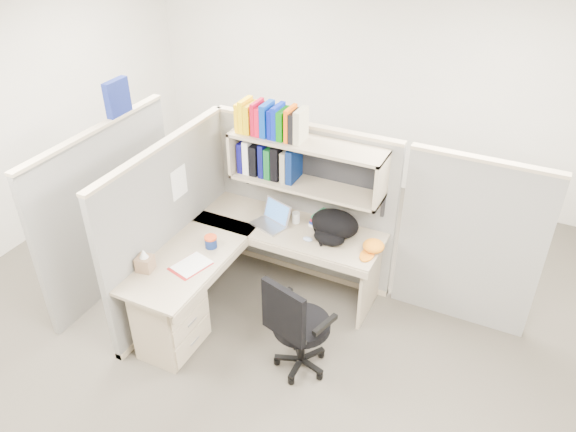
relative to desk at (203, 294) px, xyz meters
The scene contains 14 objects.
ground 0.66m from the desk, 35.01° to the left, with size 6.00×6.00×0.00m, color #353029.
room_shell 1.28m from the desk, 35.01° to the left, with size 6.00×6.00×6.00m.
cubicle 0.88m from the desk, 86.86° to the left, with size 3.79×1.84×1.95m.
desk is the anchor object (origin of this frame).
laptop 0.92m from the desk, 73.91° to the left, with size 0.31×0.31×0.22m, color #A9A9AD, non-canonical shape.
backpack 1.26m from the desk, 45.80° to the left, with size 0.43×0.33×0.26m, color black, non-canonical shape.
orange_cap 1.52m from the desk, 34.73° to the left, with size 0.19×0.22×0.10m, color orange, non-canonical shape.
snack_canister 0.45m from the desk, 104.32° to the left, with size 0.11×0.11×0.11m.
tissue_box 0.59m from the desk, 150.08° to the right, with size 0.13×0.13×0.20m, color #8D6D50, non-canonical shape.
mouse 1.03m from the desk, 48.67° to the left, with size 0.09×0.06×0.03m, color #8A9EC4.
paper_cup 1.10m from the desk, 66.00° to the left, with size 0.07×0.07×0.10m, color white.
book_stack 1.28m from the desk, 57.57° to the left, with size 0.16×0.22×0.11m, color gray, non-canonical shape.
loose_paper 0.30m from the desk, behind, with size 0.22×0.30×0.00m, color silver, non-canonical shape.
task_chair 0.93m from the desk, ahead, with size 0.56×0.52×0.98m.
Camera 1 is at (1.85, -3.28, 3.61)m, focal length 35.00 mm.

